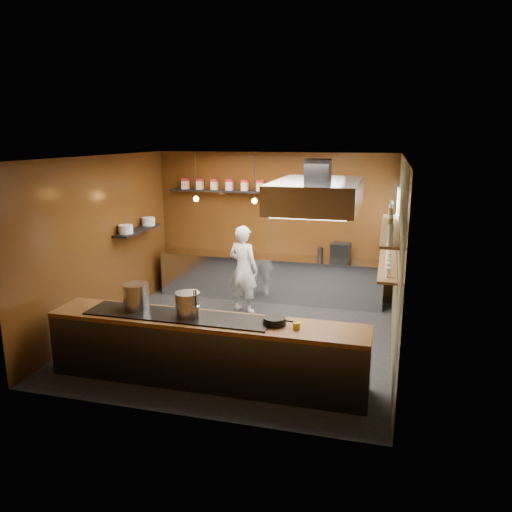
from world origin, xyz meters
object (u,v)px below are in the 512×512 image
(extractor_hood, at_px, (317,194))
(espresso_machine, at_px, (340,252))
(stockpot_large, at_px, (136,296))
(chef, at_px, (243,269))
(stockpot_small, at_px, (187,304))

(extractor_hood, distance_m, espresso_machine, 2.96)
(stockpot_large, relative_size, chef, 0.22)
(stockpot_small, distance_m, chef, 2.86)
(espresso_machine, bearing_deg, extractor_hood, -85.67)
(stockpot_small, relative_size, chef, 0.20)
(extractor_hood, xyz_separation_m, stockpot_large, (-2.37, -1.10, -1.39))
(chef, bearing_deg, extractor_hood, 151.22)
(stockpot_large, distance_m, espresso_machine, 4.46)
(extractor_hood, relative_size, chef, 1.18)
(stockpot_large, bearing_deg, espresso_machine, 55.81)
(stockpot_large, xyz_separation_m, chef, (0.77, 2.78, -0.28))
(stockpot_small, bearing_deg, espresso_machine, 65.69)
(stockpot_small, bearing_deg, extractor_hood, 36.77)
(stockpot_large, relative_size, espresso_machine, 1.04)
(extractor_hood, height_order, espresso_machine, extractor_hood)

